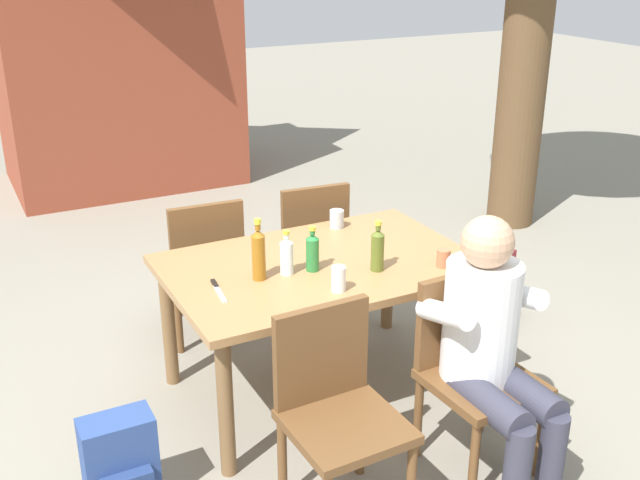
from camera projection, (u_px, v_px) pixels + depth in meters
name	position (u px, v px, depth m)	size (l,w,h in m)	color
ground_plane	(320.00, 388.00, 4.01)	(24.00, 24.00, 0.00)	gray
dining_table	(320.00, 278.00, 3.77)	(1.50, 0.99, 0.72)	#A37547
chair_near_right	(471.00, 363.00, 3.31)	(0.46, 0.46, 0.87)	brown
chair_far_right	(308.00, 241.00, 4.62)	(0.48, 0.48, 0.87)	brown
chair_near_left	(336.00, 403.00, 3.02)	(0.45, 0.45, 0.87)	brown
chair_far_left	(203.00, 261.00, 4.33)	(0.46, 0.46, 0.87)	brown
person_in_white_shirt	(491.00, 340.00, 3.16)	(0.47, 0.62, 1.18)	white
bottle_olive	(378.00, 249.00, 3.61)	(0.06, 0.06, 0.25)	#566623
bottle_amber	(259.00, 253.00, 3.51)	(0.06, 0.06, 0.30)	#996019
bottle_clear	(287.00, 255.00, 3.58)	(0.06, 0.06, 0.22)	white
bottle_green	(312.00, 252.00, 3.62)	(0.06, 0.06, 0.22)	#287A38
cup_white	(339.00, 279.00, 3.42)	(0.07, 0.07, 0.12)	white
cup_terracotta	(443.00, 258.00, 3.67)	(0.07, 0.07, 0.09)	#BC6B47
cup_steel	(337.00, 219.00, 4.16)	(0.08, 0.08, 0.10)	#B2B7BC
table_knife	(218.00, 289.00, 3.45)	(0.05, 0.24, 0.01)	silver
backpack_by_near_side	(487.00, 287.00, 4.63)	(0.30, 0.21, 0.46)	maroon
backpack_by_far_side	(121.00, 466.00, 3.11)	(0.29, 0.22, 0.43)	#2D4784
brick_kiosk	(111.00, 27.00, 6.89)	(2.35, 1.63, 2.75)	brown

